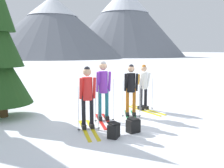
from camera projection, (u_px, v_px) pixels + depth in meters
name	position (u px, v px, depth m)	size (l,w,h in m)	color
ground_plane	(116.00, 120.00, 7.48)	(400.00, 400.00, 0.00)	white
skier_in_red	(87.00, 94.00, 6.49)	(0.77, 1.78, 1.72)	yellow
skier_in_purple	(103.00, 87.00, 7.28)	(0.79, 1.65, 1.83)	red
skier_in_black	(131.00, 87.00, 7.77)	(1.04, 1.53, 1.70)	green
skier_in_white	(143.00, 85.00, 8.61)	(0.61, 1.81, 1.64)	yellow
backpack_on_snow_front	(133.00, 125.00, 6.32)	(0.34, 0.28, 0.38)	black
backpack_on_snow_beside	(114.00, 130.00, 5.94)	(0.40, 0.39, 0.38)	black
mountain_ridge_distant	(5.00, 10.00, 58.37)	(113.36, 51.72, 29.13)	slate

